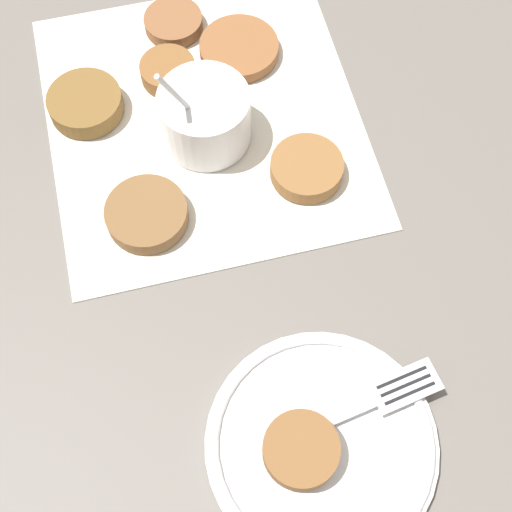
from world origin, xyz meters
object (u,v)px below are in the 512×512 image
(fork, at_px, (373,400))
(serving_plate, at_px, (322,444))
(sauce_bowl, at_px, (205,118))
(fritter_on_plate, at_px, (301,450))

(fork, bearing_deg, serving_plate, 108.72)
(sauce_bowl, height_order, fork, sauce_bowl)
(sauce_bowl, relative_size, serving_plate, 0.65)
(sauce_bowl, relative_size, fritter_on_plate, 2.01)
(serving_plate, bearing_deg, fritter_on_plate, 94.44)
(sauce_bowl, bearing_deg, fork, -171.41)
(fork, bearing_deg, sauce_bowl, 8.59)
(fritter_on_plate, bearing_deg, serving_plate, -85.56)
(sauce_bowl, xyz_separation_m, fork, (-0.30, -0.05, -0.01))
(serving_plate, xyz_separation_m, fork, (0.02, -0.05, 0.01))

